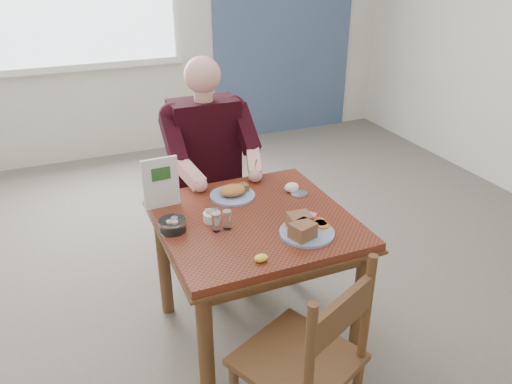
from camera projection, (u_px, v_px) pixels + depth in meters
name	position (u px, v px, depth m)	size (l,w,h in m)	color
floor	(255.00, 335.00, 2.77)	(6.00, 6.00, 0.00)	#615B4F
wall_back	(129.00, 10.00, 4.62)	(5.50, 5.50, 0.00)	silver
accent_panel	(285.00, 3.00, 5.16)	(1.60, 0.02, 2.80)	#41587A
lemon_wedge	(261.00, 258.00, 2.09)	(0.06, 0.04, 0.03)	yellow
napkin	(292.00, 187.00, 2.67)	(0.08, 0.07, 0.05)	white
metal_dish	(299.00, 194.00, 2.65)	(0.09, 0.09, 0.01)	silver
table	(254.00, 236.00, 2.48)	(0.92, 0.92, 0.75)	brown
chair_far	(207.00, 198.00, 3.21)	(0.42, 0.42, 0.95)	brown
chair_near	(307.00, 363.00, 1.95)	(0.56, 0.56, 0.95)	brown
diner	(209.00, 155.00, 2.99)	(0.53, 0.56, 1.39)	gray
near_plate	(304.00, 228.00, 2.28)	(0.29, 0.29, 0.08)	white
far_plate	(233.00, 192.00, 2.62)	(0.27, 0.27, 0.06)	white
caddy	(212.00, 217.00, 2.39)	(0.09, 0.09, 0.06)	white
shakers	(222.00, 221.00, 2.31)	(0.10, 0.04, 0.09)	white
creamer	(173.00, 225.00, 2.31)	(0.16, 0.16, 0.06)	white
menu	(161.00, 183.00, 2.47)	(0.18, 0.02, 0.27)	white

